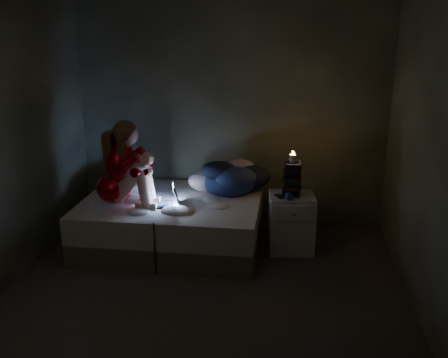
% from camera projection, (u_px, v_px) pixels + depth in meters
% --- Properties ---
extents(floor, '(3.60, 3.80, 0.02)m').
position_uv_depth(floor, '(203.00, 300.00, 4.36)').
color(floor, '#3A3533').
rests_on(floor, ground).
extents(wall_back, '(3.60, 0.02, 2.60)m').
position_uv_depth(wall_back, '(230.00, 115.00, 5.78)').
color(wall_back, '#2B2F27').
rests_on(wall_back, ground).
extents(wall_front, '(3.60, 0.02, 2.60)m').
position_uv_depth(wall_front, '(123.00, 266.00, 2.17)').
color(wall_front, '#2B2F27').
rests_on(wall_front, ground).
extents(wall_right, '(0.02, 3.80, 2.60)m').
position_uv_depth(wall_right, '(437.00, 164.00, 3.74)').
color(wall_right, '#2B2F27').
rests_on(wall_right, ground).
extents(bed, '(1.88, 1.41, 0.52)m').
position_uv_depth(bed, '(172.00, 222.00, 5.39)').
color(bed, '#B2ADA1').
rests_on(bed, ground).
extents(pillow, '(0.41, 0.29, 0.12)m').
position_uv_depth(pillow, '(125.00, 185.00, 5.62)').
color(pillow, silver).
rests_on(pillow, bed).
extents(woman, '(0.57, 0.39, 0.90)m').
position_uv_depth(woman, '(113.00, 163.00, 5.02)').
color(woman, maroon).
rests_on(woman, bed).
extents(laptop, '(0.38, 0.31, 0.23)m').
position_uv_depth(laptop, '(162.00, 195.00, 5.11)').
color(laptop, black).
rests_on(laptop, bed).
extents(clothes_pile, '(0.77, 0.69, 0.39)m').
position_uv_depth(clothes_pile, '(228.00, 176.00, 5.47)').
color(clothes_pile, '#121B40').
rests_on(clothes_pile, bed).
extents(nightstand, '(0.50, 0.46, 0.61)m').
position_uv_depth(nightstand, '(291.00, 223.00, 5.24)').
color(nightstand, silver).
rests_on(nightstand, ground).
extents(book_stack, '(0.19, 0.25, 0.34)m').
position_uv_depth(book_stack, '(292.00, 179.00, 5.11)').
color(book_stack, black).
rests_on(book_stack, nightstand).
extents(candle, '(0.07, 0.07, 0.08)m').
position_uv_depth(candle, '(293.00, 159.00, 5.05)').
color(candle, beige).
rests_on(candle, book_stack).
extents(phone, '(0.12, 0.16, 0.01)m').
position_uv_depth(phone, '(279.00, 196.00, 5.11)').
color(phone, black).
rests_on(phone, nightstand).
extents(blue_orb, '(0.08, 0.08, 0.08)m').
position_uv_depth(blue_orb, '(287.00, 196.00, 5.00)').
color(blue_orb, '#333C8B').
rests_on(blue_orb, nightstand).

